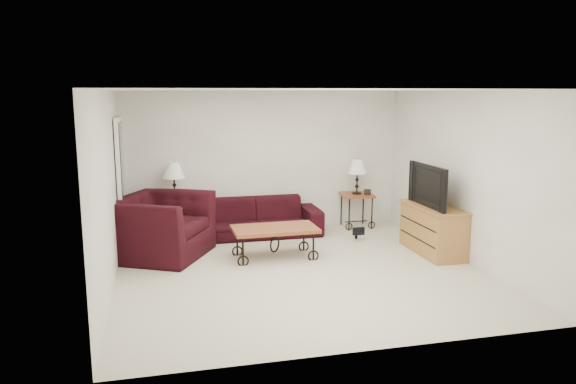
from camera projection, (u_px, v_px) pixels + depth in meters
The scene contains 20 objects.
ground at pixel (300, 270), 7.64m from camera, with size 5.00×5.00×0.00m, color beige.
wall_back at pixel (265, 161), 9.81m from camera, with size 5.00×0.02×2.50m, color white.
wall_front at pixel (369, 226), 5.03m from camera, with size 5.00×0.02×2.50m, color white.
wall_left at pixel (109, 190), 6.84m from camera, with size 0.02×5.00×2.50m, color white.
wall_right at pixel (464, 177), 7.99m from camera, with size 0.02×5.00×2.50m, color white.
ceiling at pixel (300, 90), 7.19m from camera, with size 5.00×5.00×0.00m, color white.
doorway at pixel (120, 187), 8.47m from camera, with size 0.08×0.94×2.04m, color black.
sofa at pixel (257, 218), 9.46m from camera, with size 2.21×0.87×0.65m, color black.
side_table_left at pixel (176, 219), 9.32m from camera, with size 0.60×0.60×0.65m, color brown.
side_table_right at pixel (356, 210), 10.07m from camera, with size 0.58×0.58×0.63m, color brown.
lamp_left at pixel (174, 182), 9.20m from camera, with size 0.37×0.37×0.65m, color black, non-canonical shape.
lamp_right at pixel (357, 177), 9.96m from camera, with size 0.36×0.36×0.63m, color black, non-canonical shape.
photo_frame_left at pixel (166, 200), 9.07m from camera, with size 0.13×0.02×0.11m, color black.
photo_frame_right at pixel (367, 192), 9.90m from camera, with size 0.13×0.02×0.11m, color black.
coffee_table at pixel (275, 242), 8.20m from camera, with size 1.27×0.69×0.47m, color brown.
armchair at pixel (161, 226), 8.25m from camera, with size 1.43×1.25×0.93m, color black.
throw_pillow at pixel (171, 223), 8.22m from camera, with size 0.42×0.11×0.42m, color orange.
tv_stand at pixel (433, 230), 8.42m from camera, with size 0.52×1.25×0.75m, color #B77144.
television at pixel (434, 185), 8.29m from camera, with size 1.12×0.15×0.64m, color black.
backpack at pixel (356, 228), 9.25m from camera, with size 0.31×0.24×0.40m, color black.
Camera 1 is at (-1.87, -7.08, 2.46)m, focal length 33.86 mm.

